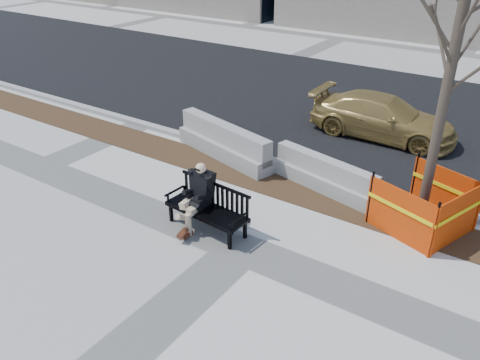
{
  "coord_description": "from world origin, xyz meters",
  "views": [
    {
      "loc": [
        4.25,
        -6.35,
        5.55
      ],
      "look_at": [
        -0.56,
        0.76,
        0.99
      ],
      "focal_mm": 36.53,
      "sensor_mm": 36.0,
      "label": 1
    }
  ],
  "objects_px": {
    "tree_fence": "(418,226)",
    "sedan": "(380,136)",
    "bench": "(207,229)",
    "jersey_barrier_left": "(225,156)",
    "jersey_barrier_right": "(324,189)",
    "seated_man": "(200,224)"
  },
  "relations": [
    {
      "from": "jersey_barrier_left",
      "to": "tree_fence",
      "type": "bearing_deg",
      "value": 9.14
    },
    {
      "from": "tree_fence",
      "to": "jersey_barrier_left",
      "type": "relative_size",
      "value": 1.83
    },
    {
      "from": "seated_man",
      "to": "jersey_barrier_left",
      "type": "height_order",
      "value": "seated_man"
    },
    {
      "from": "bench",
      "to": "sedan",
      "type": "bearing_deg",
      "value": 84.07
    },
    {
      "from": "tree_fence",
      "to": "jersey_barrier_left",
      "type": "height_order",
      "value": "tree_fence"
    },
    {
      "from": "tree_fence",
      "to": "sedan",
      "type": "bearing_deg",
      "value": 119.11
    },
    {
      "from": "jersey_barrier_right",
      "to": "bench",
      "type": "bearing_deg",
      "value": -100.5
    },
    {
      "from": "sedan",
      "to": "jersey_barrier_left",
      "type": "xyz_separation_m",
      "value": [
        -2.95,
        -3.65,
        0.0
      ]
    },
    {
      "from": "bench",
      "to": "tree_fence",
      "type": "height_order",
      "value": "tree_fence"
    },
    {
      "from": "tree_fence",
      "to": "sedan",
      "type": "distance_m",
      "value": 4.75
    },
    {
      "from": "seated_man",
      "to": "tree_fence",
      "type": "bearing_deg",
      "value": 37.39
    },
    {
      "from": "bench",
      "to": "jersey_barrier_left",
      "type": "distance_m",
      "value": 3.48
    },
    {
      "from": "seated_man",
      "to": "jersey_barrier_left",
      "type": "distance_m",
      "value": 3.3
    },
    {
      "from": "sedan",
      "to": "jersey_barrier_left",
      "type": "relative_size",
      "value": 1.28
    },
    {
      "from": "seated_man",
      "to": "sedan",
      "type": "distance_m",
      "value": 6.76
    },
    {
      "from": "sedan",
      "to": "jersey_barrier_right",
      "type": "relative_size",
      "value": 1.51
    },
    {
      "from": "seated_man",
      "to": "sedan",
      "type": "bearing_deg",
      "value": 81.92
    },
    {
      "from": "sedan",
      "to": "jersey_barrier_right",
      "type": "bearing_deg",
      "value": 179.47
    },
    {
      "from": "sedan",
      "to": "bench",
      "type": "bearing_deg",
      "value": 168.95
    },
    {
      "from": "jersey_barrier_left",
      "to": "bench",
      "type": "bearing_deg",
      "value": -45.66
    },
    {
      "from": "seated_man",
      "to": "jersey_barrier_left",
      "type": "xyz_separation_m",
      "value": [
        -1.48,
        2.95,
        0.0
      ]
    },
    {
      "from": "bench",
      "to": "seated_man",
      "type": "distance_m",
      "value": 0.26
    }
  ]
}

